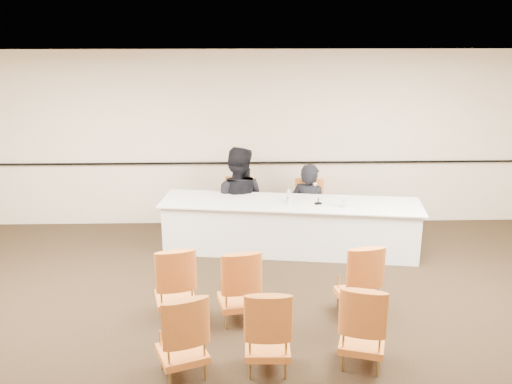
# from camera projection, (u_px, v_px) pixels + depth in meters

# --- Properties ---
(floor) EXTENTS (10.00, 10.00, 0.00)m
(floor) POSITION_uv_depth(u_px,v_px,m) (254.00, 347.00, 6.34)
(floor) COLOR black
(floor) RESTS_ON ground
(ceiling) EXTENTS (10.00, 10.00, 0.00)m
(ceiling) POSITION_uv_depth(u_px,v_px,m) (253.00, 74.00, 5.44)
(ceiling) COLOR white
(ceiling) RESTS_ON ground
(wall_back) EXTENTS (10.00, 0.04, 3.00)m
(wall_back) POSITION_uv_depth(u_px,v_px,m) (248.00, 139.00, 9.70)
(wall_back) COLOR #F6E7C1
(wall_back) RESTS_ON ground
(wall_rail) EXTENTS (9.80, 0.04, 0.03)m
(wall_rail) POSITION_uv_depth(u_px,v_px,m) (248.00, 163.00, 9.78)
(wall_rail) COLOR black
(wall_rail) RESTS_ON wall_back
(panel_table) EXTENTS (4.05, 1.44, 0.80)m
(panel_table) POSITION_uv_depth(u_px,v_px,m) (290.00, 227.00, 8.82)
(panel_table) COLOR white
(panel_table) RESTS_ON ground
(panelist_main) EXTENTS (0.75, 0.66, 1.73)m
(panelist_main) POSITION_uv_depth(u_px,v_px,m) (308.00, 214.00, 9.34)
(panelist_main) COLOR black
(panelist_main) RESTS_ON ground
(panelist_main_chair) EXTENTS (0.56, 0.56, 0.95)m
(panelist_main_chair) POSITION_uv_depth(u_px,v_px,m) (309.00, 210.00, 9.32)
(panelist_main_chair) COLOR #D46226
(panelist_main_chair) RESTS_ON ground
(panelist_second) EXTENTS (1.11, 0.95, 1.97)m
(panelist_second) POSITION_uv_depth(u_px,v_px,m) (238.00, 205.00, 9.43)
(panelist_second) COLOR black
(panelist_second) RESTS_ON ground
(panelist_second_chair) EXTENTS (0.56, 0.56, 0.95)m
(panelist_second_chair) POSITION_uv_depth(u_px,v_px,m) (238.00, 208.00, 9.44)
(panelist_second_chair) COLOR #D46226
(panelist_second_chair) RESTS_ON ground
(papers) EXTENTS (0.33, 0.26, 0.00)m
(papers) POSITION_uv_depth(u_px,v_px,m) (327.00, 204.00, 8.59)
(papers) COLOR silver
(papers) RESTS_ON panel_table
(microphone) EXTENTS (0.15, 0.23, 0.30)m
(microphone) POSITION_uv_depth(u_px,v_px,m) (318.00, 195.00, 8.57)
(microphone) COLOR black
(microphone) RESTS_ON panel_table
(water_bottle) EXTENTS (0.08, 0.08, 0.20)m
(water_bottle) POSITION_uv_depth(u_px,v_px,m) (289.00, 196.00, 8.68)
(water_bottle) COLOR teal
(water_bottle) RESTS_ON panel_table
(drinking_glass) EXTENTS (0.08, 0.08, 0.10)m
(drinking_glass) POSITION_uv_depth(u_px,v_px,m) (290.00, 202.00, 8.57)
(drinking_glass) COLOR white
(drinking_glass) RESTS_ON panel_table
(coffee_cup) EXTENTS (0.09, 0.09, 0.14)m
(coffee_cup) POSITION_uv_depth(u_px,v_px,m) (346.00, 203.00, 8.44)
(coffee_cup) COLOR silver
(coffee_cup) RESTS_ON panel_table
(aud_chair_front_left) EXTENTS (0.60, 0.60, 0.95)m
(aud_chair_front_left) POSITION_uv_depth(u_px,v_px,m) (175.00, 282.00, 6.84)
(aud_chair_front_left) COLOR #D46226
(aud_chair_front_left) RESTS_ON ground
(aud_chair_front_mid) EXTENTS (0.58, 0.58, 0.95)m
(aud_chair_front_mid) POSITION_uv_depth(u_px,v_px,m) (239.00, 284.00, 6.77)
(aud_chair_front_mid) COLOR #D46226
(aud_chair_front_mid) RESTS_ON ground
(aud_chair_front_right) EXTENTS (0.58, 0.58, 0.95)m
(aud_chair_front_right) POSITION_uv_depth(u_px,v_px,m) (358.00, 278.00, 6.92)
(aud_chair_front_right) COLOR #D46226
(aud_chair_front_right) RESTS_ON ground
(aud_chair_back_left) EXTENTS (0.65, 0.65, 0.95)m
(aud_chair_back_left) POSITION_uv_depth(u_px,v_px,m) (181.00, 334.00, 5.72)
(aud_chair_back_left) COLOR #D46226
(aud_chair_back_left) RESTS_ON ground
(aud_chair_back_mid) EXTENTS (0.51, 0.51, 0.95)m
(aud_chair_back_mid) POSITION_uv_depth(u_px,v_px,m) (268.00, 328.00, 5.82)
(aud_chair_back_mid) COLOR #D46226
(aud_chair_back_mid) RESTS_ON ground
(aud_chair_back_right) EXTENTS (0.62, 0.62, 0.95)m
(aud_chair_back_right) POSITION_uv_depth(u_px,v_px,m) (363.00, 324.00, 5.91)
(aud_chair_back_right) COLOR #D46226
(aud_chair_back_right) RESTS_ON ground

